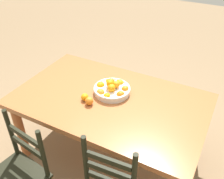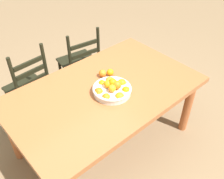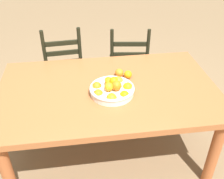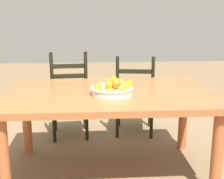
{
  "view_description": "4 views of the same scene",
  "coord_description": "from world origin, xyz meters",
  "px_view_note": "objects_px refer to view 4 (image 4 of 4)",
  "views": [
    {
      "loc": [
        -0.88,
        1.61,
        2.13
      ],
      "look_at": [
        0.02,
        -0.08,
        0.77
      ],
      "focal_mm": 40.26,
      "sensor_mm": 36.0,
      "label": 1
    },
    {
      "loc": [
        -1.13,
        -1.38,
        2.19
      ],
      "look_at": [
        0.02,
        -0.08,
        0.77
      ],
      "focal_mm": 40.69,
      "sensor_mm": 36.0,
      "label": 2
    },
    {
      "loc": [
        -0.21,
        -1.74,
        1.91
      ],
      "look_at": [
        0.02,
        -0.08,
        0.77
      ],
      "focal_mm": 42.3,
      "sensor_mm": 36.0,
      "label": 3
    },
    {
      "loc": [
        -0.16,
        -2.57,
        1.39
      ],
      "look_at": [
        0.02,
        -0.08,
        0.77
      ],
      "focal_mm": 51.27,
      "sensor_mm": 36.0,
      "label": 4
    }
  ],
  "objects_px": {
    "dining_table": "(109,102)",
    "fruit_bowl": "(112,89)",
    "chair_near_window": "(70,98)",
    "orange_loose_0": "(121,83)",
    "chair_by_cabinet": "(135,97)",
    "orange_loose_1": "(129,84)"
  },
  "relations": [
    {
      "from": "fruit_bowl",
      "to": "orange_loose_0",
      "type": "distance_m",
      "value": 0.26
    },
    {
      "from": "chair_near_window",
      "to": "orange_loose_1",
      "type": "xyz_separation_m",
      "value": [
        0.57,
        -0.69,
        0.31
      ]
    },
    {
      "from": "fruit_bowl",
      "to": "orange_loose_0",
      "type": "relative_size",
      "value": 4.74
    },
    {
      "from": "fruit_bowl",
      "to": "orange_loose_1",
      "type": "xyz_separation_m",
      "value": [
        0.16,
        0.21,
        -0.01
      ]
    },
    {
      "from": "chair_near_window",
      "to": "chair_by_cabinet",
      "type": "distance_m",
      "value": 0.73
    },
    {
      "from": "orange_loose_0",
      "to": "fruit_bowl",
      "type": "bearing_deg",
      "value": -111.26
    },
    {
      "from": "dining_table",
      "to": "fruit_bowl",
      "type": "bearing_deg",
      "value": -75.95
    },
    {
      "from": "chair_near_window",
      "to": "orange_loose_0",
      "type": "distance_m",
      "value": 0.89
    },
    {
      "from": "chair_by_cabinet",
      "to": "fruit_bowl",
      "type": "relative_size",
      "value": 2.63
    },
    {
      "from": "chair_by_cabinet",
      "to": "dining_table",
      "type": "bearing_deg",
      "value": 76.51
    },
    {
      "from": "chair_by_cabinet",
      "to": "orange_loose_0",
      "type": "height_order",
      "value": "chair_by_cabinet"
    },
    {
      "from": "chair_near_window",
      "to": "fruit_bowl",
      "type": "bearing_deg",
      "value": 109.66
    },
    {
      "from": "fruit_bowl",
      "to": "chair_by_cabinet",
      "type": "bearing_deg",
      "value": 71.46
    },
    {
      "from": "orange_loose_0",
      "to": "orange_loose_1",
      "type": "relative_size",
      "value": 1.09
    },
    {
      "from": "chair_near_window",
      "to": "orange_loose_0",
      "type": "height_order",
      "value": "chair_near_window"
    },
    {
      "from": "dining_table",
      "to": "fruit_bowl",
      "type": "relative_size",
      "value": 5.05
    },
    {
      "from": "chair_by_cabinet",
      "to": "orange_loose_1",
      "type": "relative_size",
      "value": 13.6
    },
    {
      "from": "chair_near_window",
      "to": "orange_loose_1",
      "type": "bearing_deg",
      "value": 125.01
    },
    {
      "from": "dining_table",
      "to": "orange_loose_1",
      "type": "bearing_deg",
      "value": 34.65
    },
    {
      "from": "orange_loose_0",
      "to": "chair_by_cabinet",
      "type": "bearing_deg",
      "value": 72.4
    },
    {
      "from": "dining_table",
      "to": "fruit_bowl",
      "type": "height_order",
      "value": "fruit_bowl"
    },
    {
      "from": "chair_near_window",
      "to": "orange_loose_1",
      "type": "relative_size",
      "value": 14.47
    }
  ]
}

